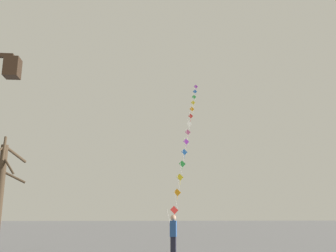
% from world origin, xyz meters
% --- Properties ---
extents(ground_plane, '(160.00, 160.00, 0.00)m').
position_xyz_m(ground_plane, '(0.00, 20.00, 0.00)').
color(ground_plane, gray).
extents(kite_train, '(4.53, 17.73, 14.09)m').
position_xyz_m(kite_train, '(3.29, 24.76, 7.36)').
color(kite_train, brown).
rests_on(kite_train, ground_plane).
extents(kite_flyer, '(0.31, 0.63, 1.71)m').
position_xyz_m(kite_flyer, '(1.17, 14.18, 0.90)').
color(kite_flyer, '#1E1E2D').
rests_on(kite_flyer, ground_plane).
extents(bare_tree, '(1.01, 2.10, 4.72)m').
position_xyz_m(bare_tree, '(-5.46, 14.00, 2.42)').
color(bare_tree, '#423323').
rests_on(bare_tree, ground_plane).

